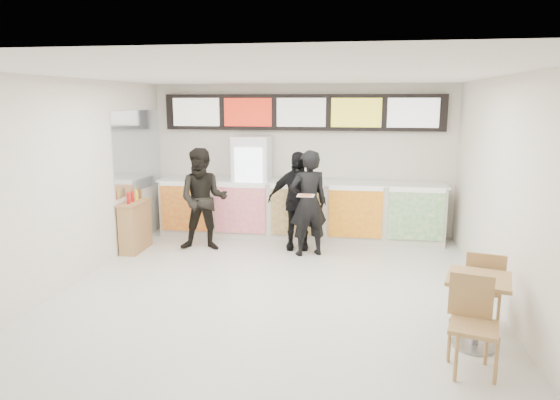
% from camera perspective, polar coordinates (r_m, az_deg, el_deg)
% --- Properties ---
extents(floor, '(7.00, 7.00, 0.00)m').
position_cam_1_polar(floor, '(7.04, -0.86, -11.04)').
color(floor, beige).
rests_on(floor, ground).
extents(ceiling, '(7.00, 7.00, 0.00)m').
position_cam_1_polar(ceiling, '(6.52, -0.94, 14.14)').
color(ceiling, white).
rests_on(ceiling, wall_back).
extents(wall_back, '(6.00, 0.00, 6.00)m').
position_cam_1_polar(wall_back, '(10.05, 2.48, 4.57)').
color(wall_back, silver).
rests_on(wall_back, floor).
extents(wall_left, '(0.00, 7.00, 7.00)m').
position_cam_1_polar(wall_left, '(7.71, -23.46, 1.58)').
color(wall_left, silver).
rests_on(wall_left, floor).
extents(wall_right, '(0.00, 7.00, 7.00)m').
position_cam_1_polar(wall_right, '(6.80, 24.88, 0.27)').
color(wall_right, silver).
rests_on(wall_right, floor).
extents(service_counter, '(5.56, 0.77, 1.14)m').
position_cam_1_polar(service_counter, '(9.81, 2.17, -1.10)').
color(service_counter, silver).
rests_on(service_counter, floor).
extents(menu_board, '(5.50, 0.14, 0.70)m').
position_cam_1_polar(menu_board, '(9.90, 2.47, 9.98)').
color(menu_board, black).
rests_on(menu_board, wall_back).
extents(drinks_fridge, '(0.70, 0.67, 2.00)m').
position_cam_1_polar(drinks_fridge, '(9.89, -3.19, 1.53)').
color(drinks_fridge, white).
rests_on(drinks_fridge, floor).
extents(mirror_panel, '(0.01, 2.00, 1.50)m').
position_cam_1_polar(mirror_panel, '(9.81, -15.92, 5.45)').
color(mirror_panel, '#B2B7BF').
rests_on(mirror_panel, wall_left).
extents(customer_main, '(0.80, 0.68, 1.85)m').
position_cam_1_polar(customer_main, '(8.66, 3.26, -0.38)').
color(customer_main, black).
rests_on(customer_main, floor).
extents(customer_left, '(0.99, 0.82, 1.85)m').
position_cam_1_polar(customer_left, '(9.07, -8.75, 0.05)').
color(customer_left, black).
rests_on(customer_left, floor).
extents(customer_mid, '(1.08, 0.51, 1.79)m').
position_cam_1_polar(customer_mid, '(9.03, 1.94, -0.08)').
color(customer_mid, black).
rests_on(customer_mid, floor).
extents(pizza_slice, '(0.36, 0.36, 0.02)m').
position_cam_1_polar(pizza_slice, '(8.17, 2.96, 0.57)').
color(pizza_slice, beige).
rests_on(pizza_slice, customer_main).
extents(cafe_table, '(0.87, 1.71, 0.96)m').
position_cam_1_polar(cafe_table, '(5.93, 21.64, -10.44)').
color(cafe_table, tan).
rests_on(cafe_table, floor).
extents(condiment_ledge, '(0.33, 0.81, 1.08)m').
position_cam_1_polar(condiment_ledge, '(9.37, -16.21, -2.81)').
color(condiment_ledge, tan).
rests_on(condiment_ledge, floor).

